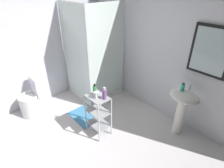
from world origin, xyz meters
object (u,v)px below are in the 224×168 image
bath_mat (84,116)px  pedestal_sink (182,105)px  hand_soap_bottle (183,87)px  rinse_cup (96,95)px  toilet (32,100)px  conditioner_bottle_purple (104,94)px  body_wash_bottle_green (95,90)px  storage_cart (98,112)px  shower_stall (94,77)px

bath_mat → pedestal_sink: bearing=34.4°
hand_soap_bottle → rinse_cup: size_ratio=1.31×
toilet → rinse_cup: bearing=25.1°
conditioner_bottle_purple → body_wash_bottle_green: size_ratio=1.03×
storage_cart → body_wash_bottle_green: body_wash_bottle_green is taller
conditioner_bottle_purple → body_wash_bottle_green: (-0.18, -0.04, -0.01)m
shower_stall → pedestal_sink: 1.95m
shower_stall → rinse_cup: 1.28m
pedestal_sink → hand_soap_bottle: 0.30m
bath_mat → rinse_cup: bearing=-7.6°
bath_mat → storage_cart: bearing=-3.7°
toilet → bath_mat: size_ratio=1.27×
rinse_cup → hand_soap_bottle: bearing=52.5°
pedestal_sink → rinse_cup: bearing=-130.7°
hand_soap_bottle → body_wash_bottle_green: size_ratio=0.70×
shower_stall → bath_mat: (0.50, -0.64, -0.45)m
hand_soap_bottle → bath_mat: 1.89m
storage_cart → conditioner_bottle_purple: (0.11, 0.05, 0.39)m
hand_soap_bottle → rinse_cup: bearing=-127.5°
storage_cart → body_wash_bottle_green: size_ratio=3.87×
hand_soap_bottle → conditioner_bottle_purple: hand_soap_bottle is taller
bath_mat → conditioner_bottle_purple: bearing=1.5°
storage_cart → rinse_cup: (0.01, -0.04, 0.35)m
toilet → hand_soap_bottle: 2.74m
shower_stall → conditioner_bottle_purple: (1.13, -0.62, 0.36)m
hand_soap_bottle → conditioner_bottle_purple: 1.22m
shower_stall → conditioner_bottle_purple: 1.34m
body_wash_bottle_green → rinse_cup: bearing=-29.2°
shower_stall → hand_soap_bottle: (1.84, 0.37, 0.41)m
storage_cart → pedestal_sink: bearing=48.1°
storage_cart → hand_soap_bottle: size_ratio=5.52×
pedestal_sink → shower_stall: bearing=-170.0°
body_wash_bottle_green → hand_soap_bottle: bearing=48.8°
storage_cart → bath_mat: size_ratio=1.23×
conditioner_bottle_purple → pedestal_sink: bearing=50.4°
hand_soap_bottle → shower_stall: bearing=-168.8°
pedestal_sink → toilet: 2.73m
storage_cart → conditioner_bottle_purple: conditioner_bottle_purple is taller
pedestal_sink → conditioner_bottle_purple: size_ratio=4.10×
conditioner_bottle_purple → hand_soap_bottle: bearing=53.9°
body_wash_bottle_green → rinse_cup: body_wash_bottle_green is taller
pedestal_sink → bath_mat: (-1.42, -0.97, -0.57)m
body_wash_bottle_green → rinse_cup: (0.08, -0.04, -0.03)m
storage_cart → rinse_cup: bearing=-79.2°
storage_cart → conditioner_bottle_purple: bearing=24.1°
toilet → conditioner_bottle_purple: bearing=26.3°
storage_cart → hand_soap_bottle: bearing=51.3°
body_wash_bottle_green → rinse_cup: 0.09m
pedestal_sink → body_wash_bottle_green: 1.42m
shower_stall → toilet: 1.33m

